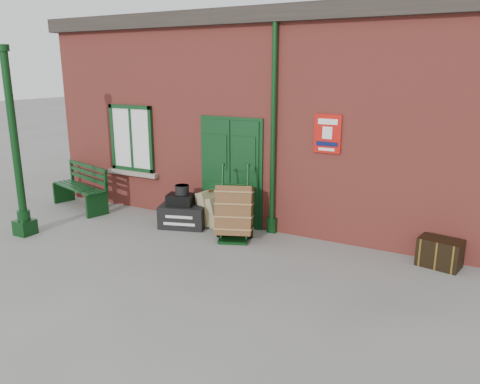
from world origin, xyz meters
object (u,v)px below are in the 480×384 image
Objects in this scene: porter_trolley at (234,211)px; dark_trunk at (440,253)px; bench at (82,186)px; houdini_trunk at (183,216)px.

dark_trunk is at bearing -14.87° from porter_trolley.
houdini_trunk is (2.87, -0.02, -0.30)m from bench.
porter_trolley is (1.26, -0.07, 0.31)m from houdini_trunk.
bench reaches higher than houdini_trunk.
houdini_trunk is at bearing -164.75° from dark_trunk.
bench is 7.78m from dark_trunk.
porter_trolley is 2.12× the size of dark_trunk.
dark_trunk is (7.77, 0.38, -0.30)m from bench.
porter_trolley is at bearing 15.33° from bench.
porter_trolley is (4.13, -0.09, 0.01)m from bench.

